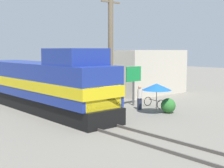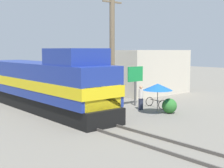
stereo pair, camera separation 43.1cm
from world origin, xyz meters
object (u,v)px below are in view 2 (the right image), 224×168
locomotive (44,84)px  person_bystander (141,97)px  vendor_umbrella (158,87)px  billboard_sign (135,77)px  utility_pole (112,48)px  bicycle (156,103)px

locomotive → person_bystander: locomotive is taller
locomotive → vendor_umbrella: locomotive is taller
vendor_umbrella → person_bystander: (0.14, 1.78, -0.90)m
billboard_sign → person_bystander: bearing=-121.2°
utility_pole → bicycle: utility_pole is taller
utility_pole → billboard_sign: (2.08, -0.43, -2.32)m
person_bystander → vendor_umbrella: bearing=-94.7°
person_bystander → bicycle: person_bystander is taller
utility_pole → billboard_sign: bearing=-11.6°
utility_pole → vendor_umbrella: bearing=-75.5°
locomotive → billboard_sign: bearing=-25.4°
locomotive → bicycle: size_ratio=8.65×
bicycle → billboard_sign: bearing=120.9°
billboard_sign → bicycle: bearing=-70.9°
utility_pole → vendor_umbrella: utility_pole is taller
person_bystander → bicycle: size_ratio=1.01×
utility_pole → vendor_umbrella: (0.98, -3.78, -2.73)m
person_bystander → bicycle: bearing=-4.0°
vendor_umbrella → bicycle: 2.83m
utility_pole → person_bystander: utility_pole is taller
vendor_umbrella → person_bystander: 2.00m
locomotive → billboard_sign: locomotive is taller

